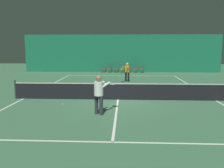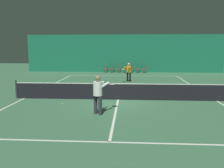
{
  "view_description": "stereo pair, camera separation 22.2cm",
  "coord_description": "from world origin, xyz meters",
  "px_view_note": "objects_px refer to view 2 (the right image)",
  "views": [
    {
      "loc": [
        0.37,
        -13.92,
        2.99
      ],
      "look_at": [
        -0.31,
        -0.67,
        1.0
      ],
      "focal_mm": 40.0,
      "sensor_mm": 36.0,
      "label": 1
    },
    {
      "loc": [
        0.59,
        -13.9,
        2.99
      ],
      "look_at": [
        -0.31,
        -0.67,
        1.0
      ],
      "focal_mm": 40.0,
      "sensor_mm": 36.0,
      "label": 2
    }
  ],
  "objects_px": {
    "player_far": "(129,71)",
    "tennis_ball": "(63,104)",
    "player_near": "(98,92)",
    "courtside_chair_1": "(113,68)",
    "tennis_net": "(118,91)",
    "courtside_chair_4": "(132,68)",
    "courtside_chair_3": "(125,68)",
    "courtside_chair_0": "(106,68)",
    "courtside_chair_5": "(138,69)",
    "courtside_chair_6": "(145,69)",
    "courtside_chair_2": "(119,68)"
  },
  "relations": [
    {
      "from": "courtside_chair_1",
      "to": "courtside_chair_4",
      "type": "height_order",
      "value": "same"
    },
    {
      "from": "courtside_chair_4",
      "to": "courtside_chair_5",
      "type": "distance_m",
      "value": 0.75
    },
    {
      "from": "courtside_chair_0",
      "to": "tennis_ball",
      "type": "bearing_deg",
      "value": -2.74
    },
    {
      "from": "courtside_chair_3",
      "to": "courtside_chair_5",
      "type": "relative_size",
      "value": 1.0
    },
    {
      "from": "courtside_chair_2",
      "to": "courtside_chair_6",
      "type": "height_order",
      "value": "same"
    },
    {
      "from": "player_far",
      "to": "tennis_ball",
      "type": "xyz_separation_m",
      "value": [
        -3.42,
        -8.98,
        -0.91
      ]
    },
    {
      "from": "player_near",
      "to": "courtside_chair_2",
      "type": "distance_m",
      "value": 18.16
    },
    {
      "from": "tennis_net",
      "to": "courtside_chair_4",
      "type": "height_order",
      "value": "tennis_net"
    },
    {
      "from": "courtside_chair_6",
      "to": "tennis_ball",
      "type": "distance_m",
      "value": 17.26
    },
    {
      "from": "player_near",
      "to": "courtside_chair_3",
      "type": "distance_m",
      "value": 18.18
    },
    {
      "from": "player_far",
      "to": "courtside_chair_4",
      "type": "xyz_separation_m",
      "value": [
        0.38,
        7.45,
        -0.46
      ]
    },
    {
      "from": "player_near",
      "to": "courtside_chair_2",
      "type": "bearing_deg",
      "value": 33.94
    },
    {
      "from": "courtside_chair_1",
      "to": "courtside_chair_4",
      "type": "bearing_deg",
      "value": 90.0
    },
    {
      "from": "courtside_chair_1",
      "to": "courtside_chair_4",
      "type": "relative_size",
      "value": 1.0
    },
    {
      "from": "courtside_chair_4",
      "to": "courtside_chair_5",
      "type": "relative_size",
      "value": 1.0
    },
    {
      "from": "courtside_chair_0",
      "to": "tennis_ball",
      "type": "xyz_separation_m",
      "value": [
        -0.79,
        -16.43,
        -0.45
      ]
    },
    {
      "from": "courtside_chair_1",
      "to": "tennis_ball",
      "type": "distance_m",
      "value": 16.5
    },
    {
      "from": "tennis_net",
      "to": "courtside_chair_3",
      "type": "xyz_separation_m",
      "value": [
        0.2,
        15.02,
        -0.03
      ]
    },
    {
      "from": "player_near",
      "to": "courtside_chair_5",
      "type": "relative_size",
      "value": 2.08
    },
    {
      "from": "tennis_net",
      "to": "courtside_chair_4",
      "type": "xyz_separation_m",
      "value": [
        0.95,
        15.02,
        -0.03
      ]
    },
    {
      "from": "courtside_chair_1",
      "to": "tennis_net",
      "type": "bearing_deg",
      "value": 4.97
    },
    {
      "from": "tennis_net",
      "to": "player_near",
      "type": "distance_m",
      "value": 3.26
    },
    {
      "from": "player_near",
      "to": "courtside_chair_1",
      "type": "height_order",
      "value": "player_near"
    },
    {
      "from": "courtside_chair_1",
      "to": "tennis_ball",
      "type": "bearing_deg",
      "value": -5.35
    },
    {
      "from": "player_near",
      "to": "courtside_chair_6",
      "type": "distance_m",
      "value": 18.44
    },
    {
      "from": "player_far",
      "to": "courtside_chair_0",
      "type": "bearing_deg",
      "value": -131.54
    },
    {
      "from": "player_far",
      "to": "courtside_chair_0",
      "type": "height_order",
      "value": "player_far"
    },
    {
      "from": "tennis_net",
      "to": "courtside_chair_5",
      "type": "height_order",
      "value": "tennis_net"
    },
    {
      "from": "courtside_chair_0",
      "to": "courtside_chair_1",
      "type": "distance_m",
      "value": 0.75
    },
    {
      "from": "player_near",
      "to": "tennis_ball",
      "type": "bearing_deg",
      "value": 85.18
    },
    {
      "from": "tennis_ball",
      "to": "tennis_net",
      "type": "bearing_deg",
      "value": 26.33
    },
    {
      "from": "courtside_chair_0",
      "to": "courtside_chair_6",
      "type": "distance_m",
      "value": 4.51
    },
    {
      "from": "tennis_ball",
      "to": "courtside_chair_6",
      "type": "bearing_deg",
      "value": 72.14
    },
    {
      "from": "courtside_chair_2",
      "to": "courtside_chair_3",
      "type": "relative_size",
      "value": 1.0
    },
    {
      "from": "courtside_chair_4",
      "to": "tennis_ball",
      "type": "height_order",
      "value": "courtside_chair_4"
    },
    {
      "from": "tennis_net",
      "to": "player_far",
      "type": "xyz_separation_m",
      "value": [
        0.57,
        7.57,
        0.43
      ]
    },
    {
      "from": "courtside_chair_2",
      "to": "courtside_chair_4",
      "type": "height_order",
      "value": "same"
    },
    {
      "from": "courtside_chair_1",
      "to": "courtside_chair_2",
      "type": "xyz_separation_m",
      "value": [
        0.75,
        0.0,
        0.0
      ]
    },
    {
      "from": "player_near",
      "to": "courtside_chair_5",
      "type": "height_order",
      "value": "player_near"
    },
    {
      "from": "player_far",
      "to": "courtside_chair_3",
      "type": "distance_m",
      "value": 7.47
    },
    {
      "from": "courtside_chair_2",
      "to": "courtside_chair_0",
      "type": "bearing_deg",
      "value": -90.0
    },
    {
      "from": "courtside_chair_0",
      "to": "courtside_chair_4",
      "type": "height_order",
      "value": "same"
    },
    {
      "from": "courtside_chair_0",
      "to": "courtside_chair_1",
      "type": "xyz_separation_m",
      "value": [
        0.75,
        0.0,
        0.0
      ]
    },
    {
      "from": "player_far",
      "to": "courtside_chair_1",
      "type": "height_order",
      "value": "player_far"
    },
    {
      "from": "tennis_net",
      "to": "courtside_chair_4",
      "type": "bearing_deg",
      "value": 86.39
    },
    {
      "from": "player_near",
      "to": "player_far",
      "type": "distance_m",
      "value": 10.78
    },
    {
      "from": "courtside_chair_1",
      "to": "courtside_chair_5",
      "type": "distance_m",
      "value": 3.0
    },
    {
      "from": "courtside_chair_1",
      "to": "courtside_chair_6",
      "type": "height_order",
      "value": "same"
    },
    {
      "from": "courtside_chair_3",
      "to": "courtside_chair_6",
      "type": "distance_m",
      "value": 2.25
    },
    {
      "from": "courtside_chair_0",
      "to": "courtside_chair_6",
      "type": "relative_size",
      "value": 1.0
    }
  ]
}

